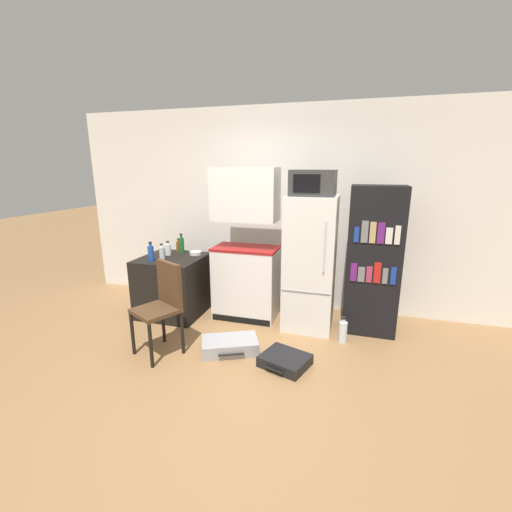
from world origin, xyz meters
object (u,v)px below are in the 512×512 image
(bottle_blue_soda, at_px, (151,253))
(bottle_clear_short, at_px, (162,253))
(bowl, at_px, (196,253))
(water_bottle_front, at_px, (343,331))
(kitchen_hutch, at_px, (246,251))
(suitcase_large_flat, at_px, (285,360))
(chair, at_px, (163,300))
(bottle_milk_white, at_px, (168,249))
(refrigerator, at_px, (310,264))
(side_table, at_px, (173,285))
(bottle_green_tall, at_px, (182,245))
(suitcase_small_flat, at_px, (230,345))
(bookshelf, at_px, (373,261))
(microwave, at_px, (313,183))
(bottle_amber_beer, at_px, (179,246))

(bottle_blue_soda, distance_m, bottle_clear_short, 0.15)
(bowl, height_order, water_bottle_front, bowl)
(kitchen_hutch, distance_m, bottle_blue_soda, 1.17)
(kitchen_hutch, relative_size, suitcase_large_flat, 3.55)
(bowl, height_order, chair, chair)
(kitchen_hutch, bearing_deg, bottle_milk_white, -176.22)
(refrigerator, relative_size, bottle_blue_soda, 6.45)
(side_table, xyz_separation_m, bottle_blue_soda, (-0.14, -0.25, 0.49))
(refrigerator, height_order, bottle_blue_soda, refrigerator)
(bottle_green_tall, relative_size, bottle_clear_short, 1.34)
(kitchen_hutch, height_order, water_bottle_front, kitchen_hutch)
(kitchen_hutch, distance_m, suitcase_small_flat, 1.22)
(kitchen_hutch, bearing_deg, refrigerator, -3.84)
(chair, height_order, suitcase_large_flat, chair)
(bookshelf, bearing_deg, suitcase_large_flat, -127.57)
(bottle_green_tall, bearing_deg, bowl, -8.29)
(chair, xyz_separation_m, water_bottle_front, (1.80, 0.73, -0.45))
(bottle_blue_soda, distance_m, water_bottle_front, 2.47)
(suitcase_large_flat, bearing_deg, kitchen_hutch, 144.74)
(microwave, bearing_deg, bottle_milk_white, -179.57)
(kitchen_hutch, bearing_deg, suitcase_small_flat, -82.93)
(bottle_amber_beer, height_order, bowl, bottle_amber_beer)
(bowl, distance_m, chair, 1.16)
(kitchen_hutch, distance_m, bottle_amber_beer, 1.03)
(kitchen_hutch, xyz_separation_m, water_bottle_front, (1.25, -0.35, -0.75))
(bottle_milk_white, bearing_deg, bottle_blue_soda, -96.01)
(side_table, bearing_deg, bottle_clear_short, -121.73)
(kitchen_hutch, height_order, refrigerator, kitchen_hutch)
(kitchen_hutch, height_order, bottle_amber_beer, kitchen_hutch)
(side_table, distance_m, water_bottle_front, 2.24)
(side_table, xyz_separation_m, bottle_green_tall, (0.02, 0.25, 0.50))
(suitcase_small_flat, bearing_deg, suitcase_large_flat, -33.94)
(bottle_green_tall, distance_m, water_bottle_front, 2.36)
(suitcase_small_flat, bearing_deg, bottle_amber_beer, 112.28)
(side_table, bearing_deg, suitcase_large_flat, -26.45)
(kitchen_hutch, height_order, bottle_blue_soda, kitchen_hutch)
(suitcase_small_flat, distance_m, water_bottle_front, 1.27)
(side_table, relative_size, microwave, 1.59)
(bookshelf, bearing_deg, bottle_clear_short, -173.16)
(microwave, height_order, bottle_amber_beer, microwave)
(kitchen_hutch, height_order, bottle_clear_short, kitchen_hutch)
(bottle_blue_soda, height_order, water_bottle_front, bottle_blue_soda)
(chair, bearing_deg, microwave, 63.70)
(chair, bearing_deg, suitcase_small_flat, 41.41)
(microwave, height_order, bottle_blue_soda, microwave)
(side_table, distance_m, chair, 1.02)
(bottle_amber_beer, height_order, bottle_milk_white, bottle_milk_white)
(water_bottle_front, bearing_deg, refrigerator, 145.71)
(kitchen_hutch, relative_size, chair, 1.97)
(refrigerator, xyz_separation_m, bottle_green_tall, (-1.76, 0.14, 0.09))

